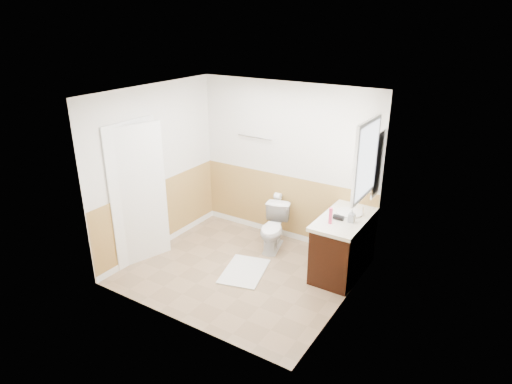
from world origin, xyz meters
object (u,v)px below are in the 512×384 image
Objects in this scene: lotion_bottle at (331,216)px; soap_dispenser at (352,216)px; toilet at (273,228)px; vanity_cabinet at (343,247)px; bath_mat at (244,271)px.

soap_dispenser is at bearing 40.88° from lotion_bottle.
toilet is 1.42m from soap_dispenser.
vanity_cabinet reaches higher than toilet.
toilet is at bearing 176.17° from vanity_cabinet.
soap_dispenser reaches higher than bath_mat.
lotion_bottle is (1.06, 0.45, 0.95)m from bath_mat.
soap_dispenser is at bearing -39.93° from vanity_cabinet.
bath_mat is 1.43m from vanity_cabinet.
vanity_cabinet is at bearing 71.03° from lotion_bottle.
soap_dispenser is (1.28, 0.64, 0.93)m from bath_mat.
soap_dispenser reaches higher than toilet.
lotion_bottle is 0.29m from soap_dispenser.
soap_dispenser is at bearing 26.56° from bath_mat.
lotion_bottle is (-0.10, -0.29, 0.56)m from vanity_cabinet.
lotion_bottle reaches higher than bath_mat.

